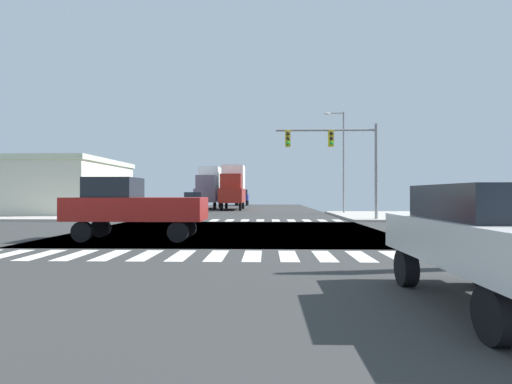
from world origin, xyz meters
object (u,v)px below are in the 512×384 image
object	(u,v)px
sedan_leading_2	(195,200)
box_truck_outer_2	(233,186)
bank_building	(40,187)
suv_queued_2	(242,196)
sedan_trailing_3	(488,235)
street_lamp	(341,154)
traffic_signal_mast	(336,149)
pickup_nearside_1	(133,205)
box_truck_middle_1	(209,187)

from	to	relation	value
sedan_leading_2	box_truck_outer_2	distance (m)	7.40
bank_building	suv_queued_2	size ratio (longest dim) A/B	3.09
bank_building	sedan_trailing_3	xyz separation A→B (m)	(22.87, -27.43, -1.21)
sedan_leading_2	box_truck_outer_2	world-z (taller)	box_truck_outer_2
box_truck_outer_2	sedan_trailing_3	bearing A→B (deg)	100.71
street_lamp	sedan_leading_2	bearing A→B (deg)	167.97
bank_building	suv_queued_2	bearing A→B (deg)	57.86
traffic_signal_mast	pickup_nearside_1	xyz separation A→B (m)	(-9.52, -10.43, -3.29)
box_truck_outer_2	pickup_nearside_1	bearing A→B (deg)	87.10
street_lamp	box_truck_middle_1	xyz separation A→B (m)	(-12.98, 12.23, -2.58)
street_lamp	box_truck_outer_2	world-z (taller)	street_lamp
traffic_signal_mast	box_truck_outer_2	distance (m)	19.66
traffic_signal_mast	sedan_leading_2	world-z (taller)	traffic_signal_mast
box_truck_middle_1	suv_queued_2	bearing A→B (deg)	-103.16
street_lamp	sedan_trailing_3	xyz separation A→B (m)	(-2.98, -27.63, -4.03)
sedan_leading_2	sedan_trailing_3	world-z (taller)	same
traffic_signal_mast	street_lamp	size ratio (longest dim) A/B	0.75
traffic_signal_mast	box_truck_middle_1	size ratio (longest dim) A/B	0.90
street_lamp	box_truck_middle_1	size ratio (longest dim) A/B	1.21
bank_building	box_truck_outer_2	world-z (taller)	box_truck_outer_2
suv_queued_2	sedan_trailing_3	bearing A→B (deg)	97.57
pickup_nearside_1	box_truck_outer_2	world-z (taller)	box_truck_outer_2
traffic_signal_mast	street_lamp	world-z (taller)	street_lamp
sedan_trailing_3	box_truck_middle_1	xyz separation A→B (m)	(-10.00, 39.86, 1.45)
box_truck_outer_2	traffic_signal_mast	bearing A→B (deg)	114.44
suv_queued_2	traffic_signal_mast	bearing A→B (deg)	103.58
pickup_nearside_1	box_truck_outer_2	size ratio (longest dim) A/B	0.71
street_lamp	suv_queued_2	size ratio (longest dim) A/B	1.89
street_lamp	bank_building	world-z (taller)	street_lamp
bank_building	box_truck_outer_2	bearing A→B (deg)	31.09
street_lamp	sedan_leading_2	distance (m)	13.87
pickup_nearside_1	street_lamp	bearing A→B (deg)	-31.17
sedan_leading_2	box_truck_outer_2	bearing A→B (deg)	-114.43
suv_queued_2	sedan_trailing_3	size ratio (longest dim) A/B	1.07
street_lamp	bank_building	xyz separation A→B (m)	(-25.85, -0.20, -2.82)
sedan_trailing_3	box_truck_middle_1	bearing A→B (deg)	104.08
pickup_nearside_1	sedan_trailing_3	distance (m)	12.16
street_lamp	bank_building	bearing A→B (deg)	-179.56
bank_building	box_truck_middle_1	distance (m)	17.89
pickup_nearside_1	sedan_trailing_3	xyz separation A→B (m)	(8.43, -8.76, -0.17)
suv_queued_2	street_lamp	bearing A→B (deg)	111.73
suv_queued_2	sedan_leading_2	world-z (taller)	suv_queued_2
bank_building	sedan_trailing_3	size ratio (longest dim) A/B	3.30
suv_queued_2	box_truck_middle_1	world-z (taller)	box_truck_middle_1
suv_queued_2	box_truck_middle_1	bearing A→B (deg)	76.84
bank_building	box_truck_middle_1	xyz separation A→B (m)	(12.87, 12.43, 0.23)
bank_building	suv_queued_2	world-z (taller)	bank_building
street_lamp	sedan_trailing_3	world-z (taller)	street_lamp
bank_building	sedan_leading_2	distance (m)	13.26
box_truck_outer_2	street_lamp	bearing A→B (deg)	136.82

